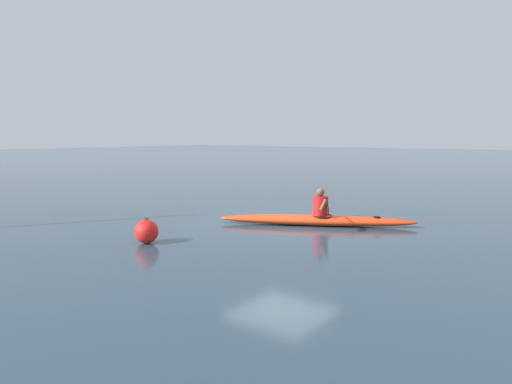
{
  "coord_description": "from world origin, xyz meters",
  "views": [
    {
      "loc": [
        -6.83,
        10.22,
        2.34
      ],
      "look_at": [
        -0.37,
        1.67,
        1.06
      ],
      "focal_mm": 32.53,
      "sensor_mm": 36.0,
      "label": 1
    }
  ],
  "objects": [
    {
      "name": "mooring_buoy_red_near",
      "position": [
        1.13,
        3.69,
        0.26
      ],
      "size": [
        0.53,
        0.53,
        0.57
      ],
      "color": "red",
      "rests_on": "ground"
    },
    {
      "name": "kayaker",
      "position": [
        -0.92,
        -0.44,
        0.56
      ],
      "size": [
        1.19,
        2.1,
        0.72
      ],
      "color": "red",
      "rests_on": "kayak"
    },
    {
      "name": "ground_plane",
      "position": [
        0.0,
        0.0,
        0.0
      ],
      "size": [
        160.0,
        160.0,
        0.0
      ],
      "primitive_type": "plane",
      "color": "#283D4C"
    },
    {
      "name": "kayak",
      "position": [
        -0.82,
        -0.39,
        0.14
      ],
      "size": [
        4.85,
        3.05,
        0.27
      ],
      "color": "red",
      "rests_on": "ground"
    }
  ]
}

